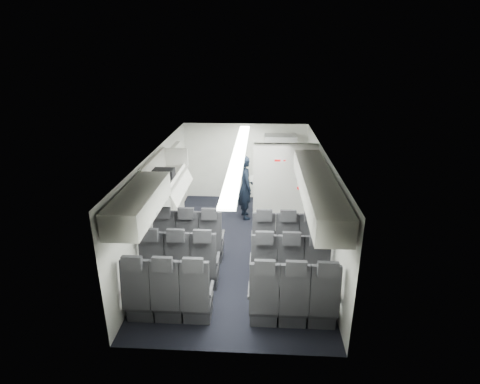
# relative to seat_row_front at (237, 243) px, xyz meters

# --- Properties ---
(cabin_shell) EXTENTS (3.41, 6.01, 2.16)m
(cabin_shell) POSITION_rel_seat_row_front_xyz_m (0.00, 0.53, 0.72)
(cabin_shell) COLOR black
(cabin_shell) RESTS_ON ground
(seat_row_front) EXTENTS (3.33, 0.56, 1.24)m
(seat_row_front) POSITION_rel_seat_row_front_xyz_m (0.00, 0.00, 0.00)
(seat_row_front) COLOR black
(seat_row_front) RESTS_ON cabin_shell
(seat_row_mid) EXTENTS (3.33, 0.56, 1.24)m
(seat_row_mid) POSITION_rel_seat_row_front_xyz_m (0.00, -0.90, 0.00)
(seat_row_mid) COLOR black
(seat_row_mid) RESTS_ON cabin_shell
(seat_row_rear) EXTENTS (3.33, 0.56, 1.24)m
(seat_row_rear) POSITION_rel_seat_row_front_xyz_m (0.00, -1.80, 0.00)
(seat_row_rear) COLOR black
(seat_row_rear) RESTS_ON cabin_shell
(overhead_bin_left_rear) EXTENTS (0.53, 1.80, 0.40)m
(overhead_bin_left_rear) POSITION_rel_seat_row_front_xyz_m (-1.40, -1.47, 1.46)
(overhead_bin_left_rear) COLOR silver
(overhead_bin_left_rear) RESTS_ON cabin_shell
(overhead_bin_left_front_open) EXTENTS (0.64, 1.70, 0.72)m
(overhead_bin_left_front_open) POSITION_rel_seat_row_front_xyz_m (-1.44, 0.28, 1.33)
(overhead_bin_left_front_open) COLOR #9E9E93
(overhead_bin_left_front_open) RESTS_ON cabin_shell
(overhead_bin_right_rear) EXTENTS (0.53, 1.80, 0.40)m
(overhead_bin_right_rear) POSITION_rel_seat_row_front_xyz_m (1.40, -1.47, 1.46)
(overhead_bin_right_rear) COLOR silver
(overhead_bin_right_rear) RESTS_ON cabin_shell
(overhead_bin_right_front) EXTENTS (0.53, 1.70, 0.40)m
(overhead_bin_right_front) POSITION_rel_seat_row_front_xyz_m (1.40, 0.28, 1.46)
(overhead_bin_right_front) COLOR silver
(overhead_bin_right_front) RESTS_ON cabin_shell
(bulkhead_partition) EXTENTS (1.40, 0.15, 2.13)m
(bulkhead_partition) POSITION_rel_seat_row_front_xyz_m (0.98, 1.33, 0.67)
(bulkhead_partition) COLOR silver
(bulkhead_partition) RESTS_ON cabin_shell
(galley_unit) EXTENTS (0.85, 0.52, 1.90)m
(galley_unit) POSITION_rel_seat_row_front_xyz_m (0.95, 3.25, 0.55)
(galley_unit) COLOR #939399
(galley_unit) RESTS_ON cabin_shell
(boarding_door) EXTENTS (0.12, 1.27, 1.86)m
(boarding_door) POSITION_rel_seat_row_front_xyz_m (-1.64, 2.09, 0.55)
(boarding_door) COLOR silver
(boarding_door) RESTS_ON cabin_shell
(flight_attendant) EXTENTS (0.54, 0.68, 1.62)m
(flight_attendant) POSITION_rel_seat_row_front_xyz_m (0.07, 2.15, 0.41)
(flight_attendant) COLOR black
(flight_attendant) RESTS_ON ground
(carry_on_bag) EXTENTS (0.40, 0.29, 0.24)m
(carry_on_bag) POSITION_rel_seat_row_front_xyz_m (-1.43, 0.14, 1.37)
(carry_on_bag) COLOR black
(carry_on_bag) RESTS_ON overhead_bin_left_front_open
(papers) EXTENTS (0.21, 0.07, 0.15)m
(papers) POSITION_rel_seat_row_front_xyz_m (0.26, 2.10, 0.67)
(papers) COLOR white
(papers) RESTS_ON flight_attendant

